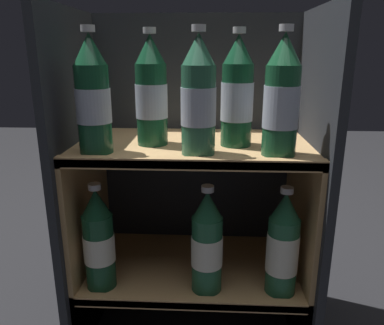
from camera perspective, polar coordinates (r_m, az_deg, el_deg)
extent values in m
cube|color=#23262B|center=(1.15, 0.59, -0.30)|extent=(0.62, 0.02, 0.87)
cube|color=#23262B|center=(1.03, -16.65, -2.93)|extent=(0.02, 0.38, 0.87)
cube|color=#23262B|center=(1.01, 17.42, -3.51)|extent=(0.02, 0.38, 0.87)
cube|color=tan|center=(1.08, 0.14, -15.61)|extent=(0.58, 0.34, 0.02)
cube|color=tan|center=(0.95, -0.35, -20.65)|extent=(0.58, 0.02, 0.03)
cube|color=tan|center=(1.19, -14.45, -18.82)|extent=(0.01, 0.34, 0.18)
cube|color=tan|center=(1.16, 15.08, -19.62)|extent=(0.01, 0.34, 0.18)
cube|color=tan|center=(0.95, 0.16, 2.57)|extent=(0.58, 0.34, 0.02)
cube|color=tan|center=(0.79, -0.40, -0.19)|extent=(0.58, 0.02, 0.03)
cube|color=tan|center=(1.10, -15.11, -11.34)|extent=(0.01, 0.34, 0.53)
cube|color=tan|center=(1.07, 15.78, -12.04)|extent=(0.01, 0.34, 0.53)
cylinder|color=#144228|center=(0.86, -14.73, 7.75)|extent=(0.07, 0.07, 0.19)
cylinder|color=#9EA8BC|center=(0.86, -14.77, 8.39)|extent=(0.08, 0.08, 0.08)
cone|color=#144228|center=(0.85, -15.39, 16.40)|extent=(0.07, 0.07, 0.07)
cylinder|color=#B7B7BC|center=(0.85, -15.61, 19.09)|extent=(0.03, 0.03, 0.01)
cylinder|color=#285B42|center=(0.82, 0.97, 7.89)|extent=(0.07, 0.07, 0.19)
cylinder|color=#9EA8BC|center=(0.82, 0.98, 8.56)|extent=(0.08, 0.08, 0.08)
cone|color=#285B42|center=(0.81, 1.02, 16.98)|extent=(0.07, 0.07, 0.07)
cylinder|color=#B7B7BC|center=(0.81, 1.03, 19.81)|extent=(0.03, 0.03, 0.01)
cylinder|color=#194C2D|center=(0.83, 13.37, 7.58)|extent=(0.07, 0.07, 0.19)
cylinder|color=#9EA8BC|center=(0.83, 13.41, 8.24)|extent=(0.08, 0.08, 0.09)
cone|color=#194C2D|center=(0.82, 13.99, 16.51)|extent=(0.07, 0.07, 0.07)
cylinder|color=#B7B7BC|center=(0.82, 14.19, 19.29)|extent=(0.03, 0.03, 0.01)
cylinder|color=#144228|center=(0.91, -6.16, 8.70)|extent=(0.07, 0.07, 0.19)
cylinder|color=#9EA8BC|center=(0.91, -6.18, 9.30)|extent=(0.08, 0.08, 0.08)
cone|color=#144228|center=(0.90, -6.42, 16.85)|extent=(0.07, 0.07, 0.07)
cylinder|color=#B7B7BC|center=(0.90, -6.51, 19.38)|extent=(0.03, 0.03, 0.01)
cylinder|color=#144228|center=(0.90, 6.85, 8.60)|extent=(0.07, 0.07, 0.19)
cylinder|color=#9EA8BC|center=(0.90, 6.87, 9.21)|extent=(0.08, 0.08, 0.09)
cone|color=#144228|center=(0.89, 7.14, 16.83)|extent=(0.07, 0.07, 0.07)
cylinder|color=#B7B7BC|center=(0.90, 7.24, 19.38)|extent=(0.03, 0.03, 0.01)
cylinder|color=#144228|center=(0.97, -13.91, -12.95)|extent=(0.07, 0.07, 0.19)
cylinder|color=silver|center=(0.97, -13.95, -12.45)|extent=(0.08, 0.08, 0.07)
cone|color=#144228|center=(0.92, -14.46, -5.90)|extent=(0.07, 0.07, 0.07)
cylinder|color=#B7B7BC|center=(0.90, -14.65, -3.56)|extent=(0.03, 0.03, 0.01)
cylinder|color=#1E5638|center=(0.94, 2.28, -13.73)|extent=(0.07, 0.07, 0.19)
cylinder|color=silver|center=(0.93, 2.28, -13.22)|extent=(0.08, 0.08, 0.08)
cone|color=#1E5638|center=(0.88, 2.37, -6.44)|extent=(0.07, 0.07, 0.07)
cylinder|color=#B7B7BC|center=(0.86, 2.40, -3.99)|extent=(0.03, 0.03, 0.01)
cylinder|color=#1E5638|center=(0.95, 13.55, -13.66)|extent=(0.07, 0.07, 0.19)
cylinder|color=silver|center=(0.95, 13.59, -13.16)|extent=(0.08, 0.08, 0.10)
cone|color=#1E5638|center=(0.90, 14.11, -6.48)|extent=(0.07, 0.07, 0.07)
cylinder|color=#B7B7BC|center=(0.88, 14.29, -4.09)|extent=(0.03, 0.03, 0.01)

